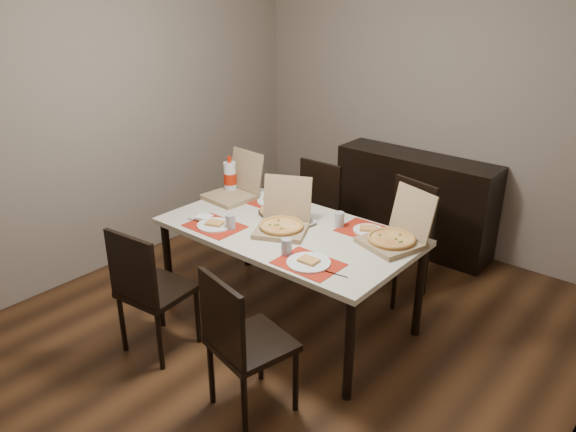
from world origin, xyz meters
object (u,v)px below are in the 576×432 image
at_px(chair_near_left, 148,287).
at_px(chair_far_right, 402,234).
at_px(dining_table, 288,237).
at_px(pizza_box_center, 283,223).
at_px(chair_far_left, 312,211).
at_px(dip_bowl, 308,223).
at_px(soda_bottle, 230,178).
at_px(sideboard, 414,202).
at_px(chair_near_right, 241,340).

distance_m(chair_near_left, chair_far_right, 2.02).
bearing_deg(chair_far_right, dining_table, -114.83).
xyz_separation_m(chair_far_right, pizza_box_center, (-0.44, -0.96, 0.29)).
relative_size(chair_far_left, dip_bowl, 8.12).
distance_m(chair_near_left, soda_bottle, 1.27).
xyz_separation_m(sideboard, chair_far_right, (0.33, -0.82, 0.06)).
bearing_deg(soda_bottle, chair_near_right, -43.21).
bearing_deg(chair_far_right, soda_bottle, -151.84).
relative_size(chair_near_left, pizza_box_center, 1.86).
relative_size(chair_near_right, chair_far_right, 1.00).
bearing_deg(soda_bottle, chair_far_left, 54.23).
distance_m(chair_far_right, dip_bowl, 0.89).
relative_size(sideboard, pizza_box_center, 3.00).
height_order(dining_table, chair_far_left, chair_far_left).
height_order(chair_far_right, pizza_box_center, pizza_box_center).
xyz_separation_m(chair_near_left, soda_bottle, (-0.38, 1.15, 0.37)).
relative_size(dining_table, chair_near_left, 1.94).
distance_m(chair_near_right, pizza_box_center, 1.04).
distance_m(sideboard, dining_table, 1.76).
distance_m(chair_far_right, pizza_box_center, 1.10).
xyz_separation_m(chair_near_right, soda_bottle, (-1.26, 1.18, 0.37)).
xyz_separation_m(chair_far_left, soda_bottle, (-0.41, -0.57, 0.37)).
bearing_deg(pizza_box_center, soda_bottle, 160.39).
relative_size(dining_table, chair_near_right, 1.94).
bearing_deg(chair_near_right, chair_far_left, 115.69).
xyz_separation_m(dining_table, chair_near_right, (0.43, -0.93, -0.17)).
xyz_separation_m(chair_near_right, chair_far_left, (-0.84, 1.75, 0.00)).
height_order(chair_near_right, chair_far_left, same).
xyz_separation_m(pizza_box_center, dip_bowl, (0.08, 0.19, -0.04)).
bearing_deg(sideboard, dip_bowl, -91.28).
bearing_deg(pizza_box_center, dip_bowl, 67.56).
xyz_separation_m(chair_far_left, pizza_box_center, (0.40, -0.86, 0.29)).
distance_m(chair_far_left, soda_bottle, 0.80).
bearing_deg(pizza_box_center, chair_far_left, 114.76).
xyz_separation_m(sideboard, chair_far_left, (-0.51, -0.92, 0.06)).
bearing_deg(dining_table, dip_bowl, 67.74).
height_order(chair_far_left, pizza_box_center, pizza_box_center).
bearing_deg(chair_near_right, chair_far_right, 90.11).
bearing_deg(chair_far_left, pizza_box_center, -65.24).
xyz_separation_m(chair_near_right, dip_bowl, (-0.37, 1.08, 0.25)).
xyz_separation_m(chair_near_right, chair_far_right, (-0.00, 1.85, 0.00)).
bearing_deg(chair_near_left, pizza_box_center, 63.30).
bearing_deg(sideboard, chair_far_right, -68.18).
xyz_separation_m(chair_near_left, dip_bowl, (0.51, 1.05, 0.25)).
xyz_separation_m(sideboard, chair_near_right, (0.33, -2.67, 0.06)).
bearing_deg(chair_near_left, chair_near_right, -1.78).
distance_m(sideboard, chair_near_right, 2.69).
xyz_separation_m(dining_table, pizza_box_center, (-0.02, -0.04, 0.12)).
relative_size(dip_bowl, soda_bottle, 0.36).
bearing_deg(pizza_box_center, sideboard, 86.33).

